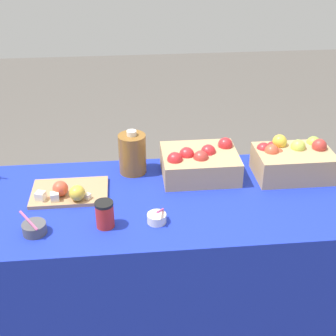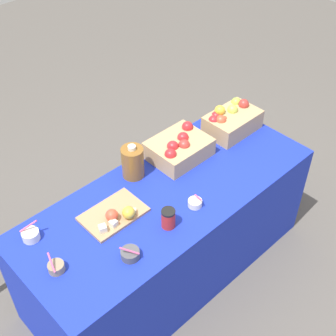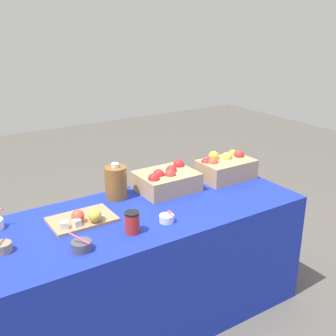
# 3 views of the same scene
# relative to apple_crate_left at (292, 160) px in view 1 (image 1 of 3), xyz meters

# --- Properties ---
(ground_plane) EXTENTS (10.00, 10.00, 0.00)m
(ground_plane) POSITION_rel_apple_crate_left_xyz_m (-0.73, -0.15, -0.82)
(ground_plane) COLOR #56514C
(table) EXTENTS (1.90, 0.76, 0.74)m
(table) POSITION_rel_apple_crate_left_xyz_m (-0.73, -0.15, -0.45)
(table) COLOR #192DB7
(table) RESTS_ON ground_plane
(apple_crate_left) EXTENTS (0.37, 0.24, 0.19)m
(apple_crate_left) POSITION_rel_apple_crate_left_xyz_m (0.00, 0.00, 0.00)
(apple_crate_left) COLOR tan
(apple_crate_left) RESTS_ON table
(apple_crate_middle) EXTENTS (0.37, 0.30, 0.16)m
(apple_crate_middle) POSITION_rel_apple_crate_left_xyz_m (-0.45, 0.04, -0.01)
(apple_crate_middle) COLOR tan
(apple_crate_middle) RESTS_ON table
(cutting_board_front) EXTENTS (0.35, 0.24, 0.09)m
(cutting_board_front) POSITION_rel_apple_crate_left_xyz_m (-1.08, -0.09, -0.06)
(cutting_board_front) COLOR tan
(cutting_board_front) RESTS_ON table
(sample_bowl_near) EXTENTS (0.08, 0.09, 0.08)m
(sample_bowl_near) POSITION_rel_apple_crate_left_xyz_m (-0.69, -0.33, -0.06)
(sample_bowl_near) COLOR silver
(sample_bowl_near) RESTS_ON table
(sample_bowl_mid) EXTENTS (0.10, 0.10, 0.10)m
(sample_bowl_mid) POSITION_rel_apple_crate_left_xyz_m (-1.20, -0.36, -0.06)
(sample_bowl_mid) COLOR #4C4C51
(sample_bowl_mid) RESTS_ON table
(cider_jug) EXTENTS (0.14, 0.14, 0.23)m
(cider_jug) POSITION_rel_apple_crate_left_xyz_m (-0.78, 0.11, 0.02)
(cider_jug) COLOR brown
(cider_jug) RESTS_ON table
(coffee_cup) EXTENTS (0.08, 0.08, 0.12)m
(coffee_cup) POSITION_rel_apple_crate_left_xyz_m (-0.91, -0.34, -0.02)
(coffee_cup) COLOR red
(coffee_cup) RESTS_ON table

